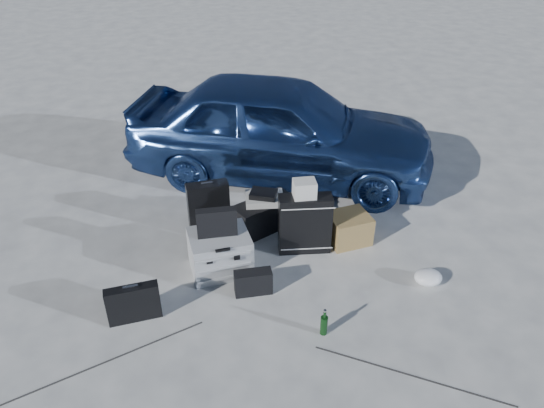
% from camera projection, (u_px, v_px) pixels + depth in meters
% --- Properties ---
extents(ground, '(60.00, 60.00, 0.00)m').
position_uv_depth(ground, '(268.00, 294.00, 5.05)').
color(ground, silver).
rests_on(ground, ground).
extents(car, '(4.13, 3.01, 1.31)m').
position_uv_depth(car, '(281.00, 128.00, 6.70)').
color(car, '#305296').
rests_on(car, ground).
extents(pelican_case, '(0.61, 0.51, 0.42)m').
position_uv_depth(pelican_case, '(220.00, 253.00, 5.25)').
color(pelican_case, '#AAADAF').
rests_on(pelican_case, ground).
extents(laptop_bag, '(0.39, 0.12, 0.29)m').
position_uv_depth(laptop_bag, '(217.00, 222.00, 5.07)').
color(laptop_bag, black).
rests_on(laptop_bag, pelican_case).
extents(briefcase, '(0.47, 0.13, 0.36)m').
position_uv_depth(briefcase, '(133.00, 303.00, 4.68)').
color(briefcase, black).
rests_on(briefcase, ground).
extents(suitcase_left, '(0.46, 0.18, 0.59)m').
position_uv_depth(suitcase_left, '(209.00, 207.00, 5.80)').
color(suitcase_left, black).
rests_on(suitcase_left, ground).
extents(suitcase_right, '(0.57, 0.28, 0.65)m').
position_uv_depth(suitcase_right, '(305.00, 224.00, 5.48)').
color(suitcase_right, black).
rests_on(suitcase_right, ground).
extents(white_carton, '(0.24, 0.20, 0.18)m').
position_uv_depth(white_carton, '(304.00, 189.00, 5.26)').
color(white_carton, beige).
rests_on(white_carton, suitcase_right).
extents(duffel_bag, '(0.76, 0.56, 0.35)m').
position_uv_depth(duffel_bag, '(264.00, 215.00, 5.89)').
color(duffel_bag, black).
rests_on(duffel_bag, ground).
extents(flat_box_white, '(0.45, 0.37, 0.07)m').
position_uv_depth(flat_box_white, '(264.00, 199.00, 5.78)').
color(flat_box_white, beige).
rests_on(flat_box_white, duffel_bag).
extents(flat_box_black, '(0.34, 0.30, 0.06)m').
position_uv_depth(flat_box_black, '(264.00, 194.00, 5.74)').
color(flat_box_black, black).
rests_on(flat_box_black, flat_box_white).
extents(cardboard_box, '(0.47, 0.42, 0.32)m').
position_uv_depth(cardboard_box, '(348.00, 228.00, 5.70)').
color(cardboard_box, olive).
rests_on(cardboard_box, ground).
extents(plastic_bag, '(0.30, 0.27, 0.15)m').
position_uv_depth(plastic_bag, '(428.00, 277.00, 5.15)').
color(plastic_bag, white).
rests_on(plastic_bag, ground).
extents(messenger_bag, '(0.36, 0.15, 0.25)m').
position_uv_depth(messenger_bag, '(253.00, 282.00, 5.01)').
color(messenger_bag, black).
rests_on(messenger_bag, ground).
extents(green_bottle, '(0.09, 0.09, 0.26)m').
position_uv_depth(green_bottle, '(324.00, 322.00, 4.56)').
color(green_bottle, black).
rests_on(green_bottle, ground).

